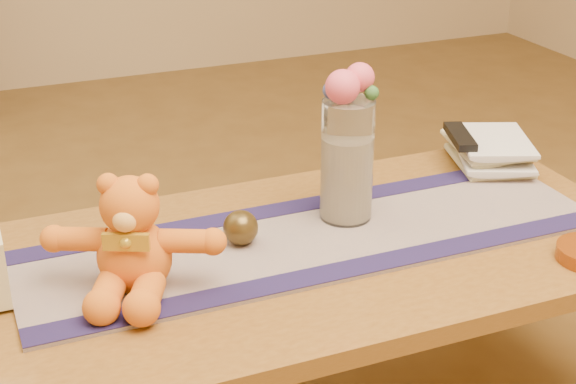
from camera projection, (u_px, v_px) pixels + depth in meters
name	position (u px, v px, depth m)	size (l,w,h in m)	color
coffee_table_top	(311.00, 255.00, 1.73)	(1.40, 0.70, 0.04)	brown
table_leg_br	(484.00, 236.00, 2.29)	(0.07, 0.07, 0.41)	brown
persian_runner	(315.00, 238.00, 1.75)	(1.20, 0.35, 0.01)	#1C1D4E
runner_border_near	(346.00, 269.00, 1.62)	(1.20, 0.06, 0.00)	#1C1643
runner_border_far	(288.00, 208.00, 1.86)	(1.20, 0.06, 0.00)	#1C1643
teddy_bear	(133.00, 234.00, 1.53)	(0.31, 0.26, 0.21)	orange
glass_vase	(347.00, 160.00, 1.77)	(0.11, 0.11, 0.26)	silver
potpourri_fill	(347.00, 178.00, 1.79)	(0.09, 0.09, 0.18)	beige
rose_left	(343.00, 87.00, 1.69)	(0.07, 0.07, 0.07)	#E9526B
rose_right	(360.00, 77.00, 1.71)	(0.06, 0.06, 0.06)	#E9526B
blue_flower_back	(346.00, 82.00, 1.74)	(0.04, 0.04, 0.04)	#445093
blue_flower_side	(331.00, 90.00, 1.72)	(0.04, 0.04, 0.04)	#445093
leaf_sprig	(372.00, 93.00, 1.71)	(0.03, 0.03, 0.03)	#33662D
bronze_ball	(241.00, 228.00, 1.70)	(0.07, 0.07, 0.07)	#453517
book_bottom	(456.00, 163.00, 2.09)	(0.17, 0.22, 0.02)	beige
book_lower	(460.00, 157.00, 2.07)	(0.16, 0.22, 0.02)	beige
book_upper	(455.00, 149.00, 2.07)	(0.17, 0.22, 0.02)	beige
book_top	(460.00, 142.00, 2.06)	(0.16, 0.22, 0.02)	beige
tv_remote	(460.00, 136.00, 2.05)	(0.04, 0.16, 0.02)	black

